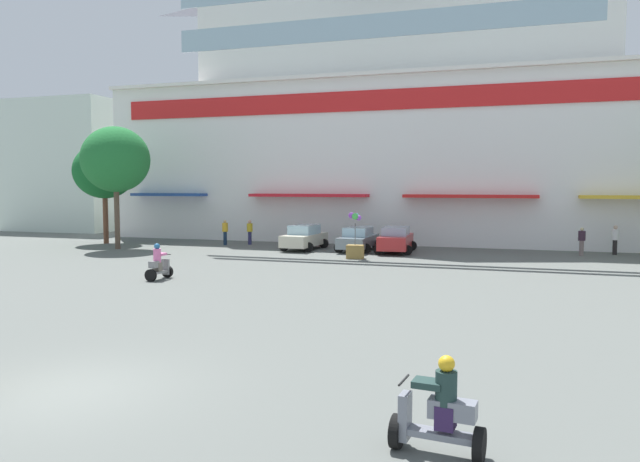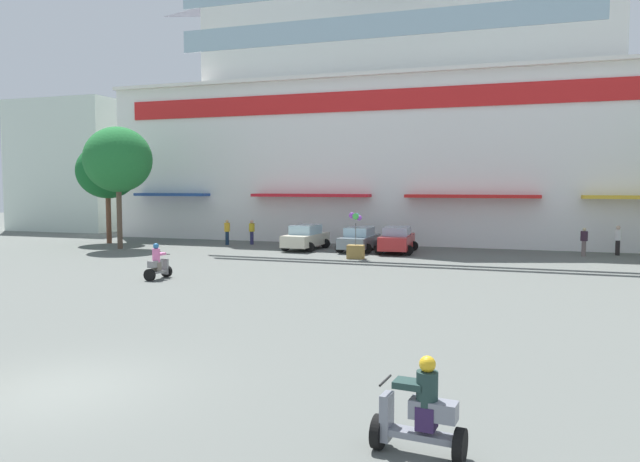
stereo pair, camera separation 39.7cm
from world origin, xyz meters
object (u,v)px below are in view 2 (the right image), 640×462
at_px(pedestrian_1, 584,240).
at_px(balloon_vendor_cart, 356,242).
at_px(parked_car_0, 306,237).
at_px(pedestrian_0, 252,231).
at_px(parked_car_2, 397,240).
at_px(pedestrian_2, 227,231).
at_px(parked_car_1, 359,239).
at_px(plaza_tree_2, 118,160).
at_px(scooter_rider_3, 420,414).
at_px(plaza_tree_0, 107,171).
at_px(pedestrian_3, 618,239).
at_px(scooter_rider_2, 158,264).

bearing_deg(pedestrian_1, balloon_vendor_cart, -156.76).
relative_size(parked_car_0, pedestrian_0, 2.51).
bearing_deg(parked_car_2, pedestrian_1, 8.58).
distance_m(pedestrian_0, balloon_vendor_cart, 10.29).
distance_m(parked_car_0, balloon_vendor_cart, 5.40).
bearing_deg(parked_car_2, pedestrian_2, 175.39).
height_order(parked_car_1, pedestrian_0, pedestrian_0).
bearing_deg(pedestrian_2, parked_car_2, -4.61).
distance_m(parked_car_1, pedestrian_2, 9.44).
bearing_deg(plaza_tree_2, parked_car_0, 15.74).
relative_size(parked_car_0, scooter_rider_3, 2.75).
bearing_deg(plaza_tree_0, parked_car_2, 1.56).
relative_size(parked_car_1, pedestrian_1, 2.64).
relative_size(parked_car_1, scooter_rider_3, 2.81).
distance_m(plaza_tree_0, pedestrian_0, 10.86).
bearing_deg(pedestrian_2, parked_car_0, -10.26).
xyz_separation_m(plaza_tree_2, pedestrian_1, (27.55, 4.92, -4.70)).
bearing_deg(pedestrian_0, pedestrian_2, -149.26).
height_order(parked_car_2, pedestrian_3, pedestrian_3).
height_order(pedestrian_0, pedestrian_2, pedestrian_2).
distance_m(plaza_tree_0, pedestrian_2, 9.41).
xyz_separation_m(parked_car_0, pedestrian_2, (-6.04, 1.09, 0.19)).
xyz_separation_m(pedestrian_3, balloon_vendor_cart, (-13.89, -6.31, -0.03)).
distance_m(pedestrian_2, balloon_vendor_cart, 11.16).
xyz_separation_m(parked_car_1, balloon_vendor_cart, (0.79, -3.80, 0.20)).
bearing_deg(plaza_tree_0, plaza_tree_2, -42.87).
xyz_separation_m(parked_car_2, scooter_rider_3, (5.61, -26.44, -0.14)).
xyz_separation_m(plaza_tree_0, balloon_vendor_cart, (18.58, -3.03, -4.05)).
bearing_deg(scooter_rider_2, plaza_tree_0, 134.36).
bearing_deg(parked_car_1, pedestrian_3, 9.69).
bearing_deg(parked_car_0, scooter_rider_2, -98.59).
bearing_deg(plaza_tree_2, pedestrian_2, 38.80).
distance_m(plaza_tree_0, pedestrian_1, 30.91).
relative_size(plaza_tree_2, scooter_rider_2, 4.91).
relative_size(scooter_rider_3, balloon_vendor_cart, 0.60).
xyz_separation_m(pedestrian_0, balloon_vendor_cart, (8.77, -5.38, -0.01)).
bearing_deg(pedestrian_0, pedestrian_3, 2.35).
bearing_deg(pedestrian_1, pedestrian_2, -178.40).
xyz_separation_m(plaza_tree_2, parked_car_1, (14.77, 3.58, -4.89)).
relative_size(plaza_tree_2, pedestrian_3, 4.48).
bearing_deg(balloon_vendor_cart, parked_car_0, 140.44).
height_order(plaza_tree_2, scooter_rider_3, plaza_tree_2).
height_order(plaza_tree_0, parked_car_0, plaza_tree_0).
relative_size(plaza_tree_0, parked_car_1, 1.60).
relative_size(plaza_tree_2, parked_car_1, 1.79).
height_order(plaza_tree_2, balloon_vendor_cart, plaza_tree_2).
xyz_separation_m(pedestrian_2, pedestrian_3, (24.09, 1.78, 0.01)).
relative_size(parked_car_2, pedestrian_2, 2.44).
bearing_deg(scooter_rider_3, parked_car_2, 101.97).
xyz_separation_m(scooter_rider_2, pedestrian_2, (-4.06, 14.21, 0.32)).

